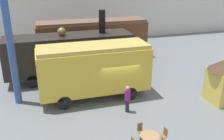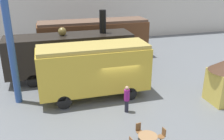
{
  "view_description": "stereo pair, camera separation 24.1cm",
  "coord_description": "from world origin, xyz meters",
  "views": [
    {
      "loc": [
        -4.75,
        -14.7,
        7.96
      ],
      "look_at": [
        -0.07,
        1.0,
        1.6
      ],
      "focal_mm": 40.0,
      "sensor_mm": 36.0,
      "label": 1
    },
    {
      "loc": [
        -4.52,
        -14.77,
        7.96
      ],
      "look_at": [
        -0.07,
        1.0,
        1.6
      ],
      "focal_mm": 40.0,
      "sensor_mm": 36.0,
      "label": 2
    }
  ],
  "objects": [
    {
      "name": "visitor_person",
      "position": [
        -0.03,
        -2.12,
        0.94
      ],
      "size": [
        0.34,
        0.34,
        1.73
      ],
      "color": "#262633",
      "rests_on": "ground_plane"
    },
    {
      "name": "ground_plane",
      "position": [
        0.0,
        0.0,
        0.0
      ],
      "size": [
        80.0,
        80.0,
        0.0
      ],
      "primitive_type": "plane",
      "color": "slate"
    },
    {
      "name": "cafe_table_near",
      "position": [
        -0.16,
        -5.64,
        0.58
      ],
      "size": [
        0.94,
        0.94,
        0.71
      ],
      "color": "black",
      "rests_on": "ground_plane"
    },
    {
      "name": "steam_locomotive",
      "position": [
        -2.57,
        4.35,
        2.09
      ],
      "size": [
        9.82,
        2.6,
        5.33
      ],
      "color": "black",
      "rests_on": "ground_plane"
    },
    {
      "name": "passenger_coach_vintage",
      "position": [
        -1.48,
        0.46,
        2.11
      ],
      "size": [
        7.28,
        2.52,
        3.67
      ],
      "color": "gold",
      "rests_on": "ground_plane"
    },
    {
      "name": "passenger_coach_wooden",
      "position": [
        0.25,
        8.75,
        2.25
      ],
      "size": [
        10.59,
        2.56,
        3.78
      ],
      "color": "brown",
      "rests_on": "ground_plane"
    },
    {
      "name": "cafe_chair_1",
      "position": [
        -0.28,
        -4.81,
        0.51
      ],
      "size": [
        0.36,
        0.37,
        0.87
      ],
      "rotation": [
        0.0,
        0.0,
        4.86
      ],
      "color": "black",
      "rests_on": "ground_plane"
    },
    {
      "name": "support_pillar",
      "position": [
        -6.48,
        1.07,
        4.0
      ],
      "size": [
        0.44,
        0.44,
        8.0
      ],
      "color": "#2D519E",
      "rests_on": "ground_plane"
    },
    {
      "name": "backdrop_wall",
      "position": [
        0.0,
        15.82,
        4.5
      ],
      "size": [
        44.0,
        0.15,
        9.0
      ],
      "color": "silver",
      "rests_on": "ground_plane"
    },
    {
      "name": "cafe_chair_0",
      "position": [
        0.67,
        -5.52,
        0.51
      ],
      "size": [
        0.37,
        0.36,
        0.87
      ],
      "rotation": [
        0.0,
        0.0,
        3.29
      ],
      "color": "black",
      "rests_on": "ground_plane"
    }
  ]
}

